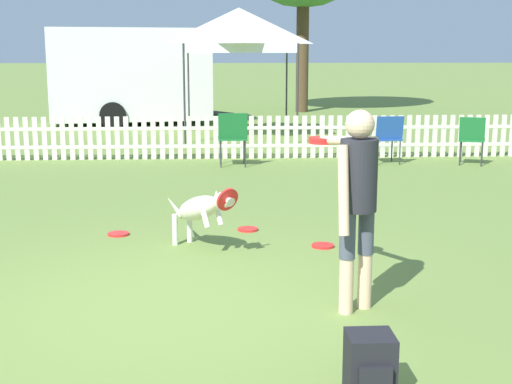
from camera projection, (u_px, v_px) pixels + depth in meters
ground_plane at (164, 310)px, 5.47m from camera, size 240.00×240.00×0.00m
handler_person at (356, 188)px, 5.31m from camera, size 0.48×1.03×1.54m
leaping_dog at (201, 208)px, 7.01m from camera, size 0.77×1.02×0.71m
frisbee_near_handler at (118, 234)px, 7.70m from camera, size 0.23×0.23×0.02m
frisbee_near_dog at (323, 246)px, 7.23m from camera, size 0.23×0.23×0.02m
frisbee_midfield at (248, 229)px, 7.90m from camera, size 0.23×0.23×0.02m
backpack_on_grass at (370, 367)px, 4.05m from camera, size 0.27×0.29×0.38m
picket_fence at (194, 138)px, 13.09m from camera, size 18.35×0.04×0.79m
folding_chair_blue_left at (387, 135)px, 12.45m from camera, size 0.53×0.55×0.85m
folding_chair_center at (233, 134)px, 12.19m from camera, size 0.50×0.52×0.93m
folding_chair_green_right at (472, 136)px, 12.34m from camera, size 0.56×0.57×0.85m
canopy_tent_main at (239, 30)px, 16.13m from camera, size 2.47×2.47×2.92m
equipment_trailer at (130, 75)px, 19.15m from camera, size 5.10×2.72×2.55m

